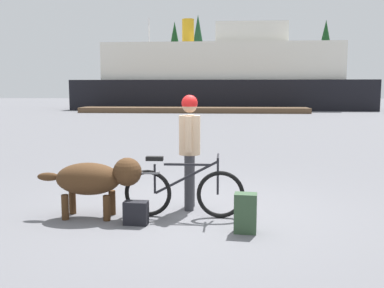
% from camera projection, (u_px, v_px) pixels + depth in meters
% --- Properties ---
extents(ground_plane, '(160.00, 160.00, 0.00)m').
position_uv_depth(ground_plane, '(189.00, 212.00, 6.50)').
color(ground_plane, slate).
extents(bicycle, '(1.70, 0.44, 0.89)m').
position_uv_depth(bicycle, '(183.00, 192.00, 6.18)').
color(bicycle, black).
rests_on(bicycle, ground_plane).
extents(person_cyclist, '(0.32, 0.53, 1.72)m').
position_uv_depth(person_cyclist, '(190.00, 141.00, 6.55)').
color(person_cyclist, '#333338').
rests_on(person_cyclist, ground_plane).
extents(dog, '(1.50, 0.53, 0.86)m').
position_uv_depth(dog, '(96.00, 179.00, 6.15)').
color(dog, '#472D19').
rests_on(dog, ground_plane).
extents(backpack, '(0.30, 0.23, 0.51)m').
position_uv_depth(backpack, '(245.00, 213.00, 5.52)').
color(backpack, '#334C33').
rests_on(backpack, ground_plane).
extents(handbag_pannier, '(0.33, 0.20, 0.31)m').
position_uv_depth(handbag_pannier, '(136.00, 213.00, 5.87)').
color(handbag_pannier, black).
rests_on(handbag_pannier, ground_plane).
extents(dock_pier, '(17.58, 3.00, 0.40)m').
position_uv_depth(dock_pier, '(194.00, 110.00, 34.23)').
color(dock_pier, brown).
rests_on(dock_pier, ground_plane).
extents(ferry_boat, '(25.89, 8.84, 8.19)m').
position_uv_depth(ferry_boat, '(223.00, 78.00, 40.59)').
color(ferry_boat, black).
rests_on(ferry_boat, ground_plane).
extents(sailboat_moored, '(8.38, 2.35, 8.76)m').
position_uv_depth(sailboat_moored, '(150.00, 102.00, 44.27)').
color(sailboat_moored, navy).
rests_on(sailboat_moored, ground_plane).
extents(pine_tree_far_left, '(3.24, 3.24, 10.68)m').
position_uv_depth(pine_tree_far_left, '(175.00, 54.00, 58.20)').
color(pine_tree_far_left, '#4C331E').
rests_on(pine_tree_far_left, ground_plane).
extents(pine_tree_center, '(2.99, 2.99, 11.38)m').
position_uv_depth(pine_tree_center, '(198.00, 48.00, 56.91)').
color(pine_tree_center, '#4C331E').
rests_on(pine_tree_center, ground_plane).
extents(pine_tree_far_right, '(3.15, 3.15, 10.64)m').
position_uv_depth(pine_tree_far_right, '(325.00, 50.00, 56.59)').
color(pine_tree_far_right, '#4C331E').
rests_on(pine_tree_far_right, ground_plane).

